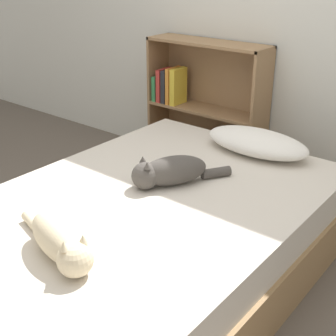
% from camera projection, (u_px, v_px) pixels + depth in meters
% --- Properties ---
extents(ground_plane, '(8.00, 8.00, 0.00)m').
position_uv_depth(ground_plane, '(150.00, 275.00, 2.44)').
color(ground_plane, brown).
extents(wall_back, '(8.00, 0.06, 2.50)m').
position_uv_depth(wall_back, '(295.00, 3.00, 2.93)').
color(wall_back, silver).
rests_on(wall_back, ground_plane).
extents(bed, '(1.40, 2.00, 0.46)m').
position_uv_depth(bed, '(149.00, 238.00, 2.34)').
color(bed, '#99754C').
rests_on(bed, ground_plane).
extents(pillow, '(0.63, 0.32, 0.13)m').
position_uv_depth(pillow, '(257.00, 142.00, 2.72)').
color(pillow, white).
rests_on(pillow, bed).
extents(cat_light, '(0.54, 0.22, 0.16)m').
position_uv_depth(cat_light, '(60.00, 242.00, 1.76)').
color(cat_light, beige).
rests_on(cat_light, bed).
extents(cat_dark, '(0.34, 0.48, 0.16)m').
position_uv_depth(cat_dark, '(168.00, 172.00, 2.34)').
color(cat_dark, '#47423D').
rests_on(cat_dark, bed).
extents(bookshelf, '(0.91, 0.26, 0.98)m').
position_uv_depth(bookshelf, '(204.00, 105.00, 3.47)').
color(bookshelf, '#8E6B47').
rests_on(bookshelf, ground_plane).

